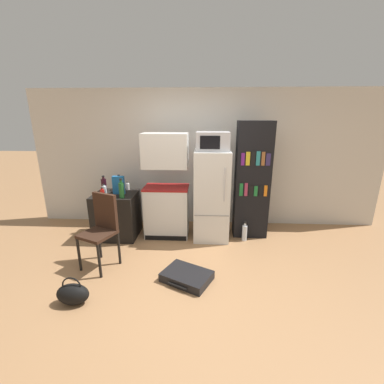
% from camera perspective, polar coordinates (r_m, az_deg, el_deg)
% --- Properties ---
extents(ground_plane, '(24.00, 24.00, 0.00)m').
position_cam_1_polar(ground_plane, '(3.41, -0.91, -19.57)').
color(ground_plane, '#A3754C').
extents(wall_back, '(6.40, 0.10, 2.48)m').
position_cam_1_polar(wall_back, '(4.81, 3.06, 7.33)').
color(wall_back, beige).
rests_on(wall_back, ground_plane).
extents(side_table, '(0.70, 0.64, 0.76)m').
position_cam_1_polar(side_table, '(4.60, -16.33, -4.88)').
color(side_table, black).
rests_on(side_table, ground_plane).
extents(kitchen_hutch, '(0.74, 0.48, 1.75)m').
position_cam_1_polar(kitchen_hutch, '(4.33, -5.71, 0.26)').
color(kitchen_hutch, silver).
rests_on(kitchen_hutch, ground_plane).
extents(refrigerator, '(0.57, 0.60, 1.49)m').
position_cam_1_polar(refrigerator, '(4.25, 4.36, -0.82)').
color(refrigerator, silver).
rests_on(refrigerator, ground_plane).
extents(microwave, '(0.51, 0.37, 0.29)m').
position_cam_1_polar(microwave, '(4.07, 4.63, 11.16)').
color(microwave, '#B7B7BC').
rests_on(microwave, refrigerator).
extents(bookshelf, '(0.56, 0.32, 1.94)m').
position_cam_1_polar(bookshelf, '(4.39, 13.22, 2.43)').
color(bookshelf, black).
rests_on(bookshelf, ground_plane).
extents(bottle_clear_short, '(0.08, 0.08, 0.15)m').
position_cam_1_polar(bottle_clear_short, '(4.54, -18.93, 0.55)').
color(bottle_clear_short, silver).
rests_on(bottle_clear_short, side_table).
extents(bottle_ketchup_red, '(0.07, 0.07, 0.17)m').
position_cam_1_polar(bottle_ketchup_red, '(4.29, -19.30, -0.30)').
color(bottle_ketchup_red, '#AD1914').
rests_on(bottle_ketchup_red, side_table).
extents(bottle_blue_soda, '(0.08, 0.08, 0.27)m').
position_cam_1_polar(bottle_blue_soda, '(4.66, -15.84, 1.85)').
color(bottle_blue_soda, '#1E47A3').
rests_on(bottle_blue_soda, side_table).
extents(bottle_wine_dark, '(0.09, 0.09, 0.27)m').
position_cam_1_polar(bottle_wine_dark, '(4.68, -19.00, 1.60)').
color(bottle_wine_dark, black).
rests_on(bottle_wine_dark, side_table).
extents(bottle_green_tall, '(0.08, 0.08, 0.31)m').
position_cam_1_polar(bottle_green_tall, '(4.18, -15.40, 0.48)').
color(bottle_green_tall, '#1E6028').
rests_on(bottle_green_tall, side_table).
extents(bottle_milk_white, '(0.06, 0.06, 0.14)m').
position_cam_1_polar(bottle_milk_white, '(4.65, -14.11, 1.27)').
color(bottle_milk_white, white).
rests_on(bottle_milk_white, side_table).
extents(cereal_box, '(0.19, 0.07, 0.30)m').
position_cam_1_polar(cereal_box, '(4.41, -15.99, 1.50)').
color(cereal_box, '#1E66A8').
rests_on(cereal_box, side_table).
extents(chair, '(0.53, 0.53, 1.01)m').
position_cam_1_polar(chair, '(3.70, -19.39, -6.80)').
color(chair, black).
rests_on(chair, ground_plane).
extents(suitcase_large_flat, '(0.71, 0.63, 0.11)m').
position_cam_1_polar(suitcase_large_flat, '(3.43, -1.16, -18.21)').
color(suitcase_large_flat, black).
rests_on(suitcase_large_flat, ground_plane).
extents(handbag, '(0.36, 0.20, 0.33)m').
position_cam_1_polar(handbag, '(3.32, -24.97, -19.82)').
color(handbag, black).
rests_on(handbag, ground_plane).
extents(water_bottle_front, '(0.08, 0.08, 0.34)m').
position_cam_1_polar(water_bottle_front, '(4.42, 11.60, -8.80)').
color(water_bottle_front, silver).
rests_on(water_bottle_front, ground_plane).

